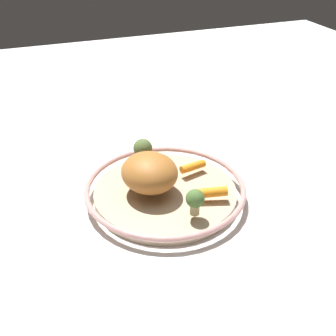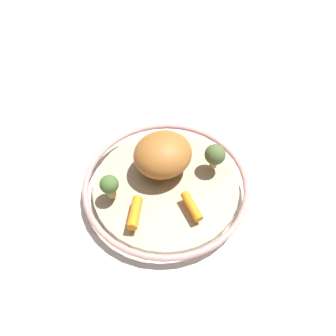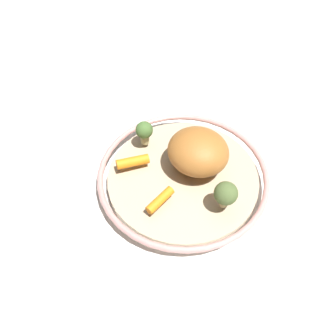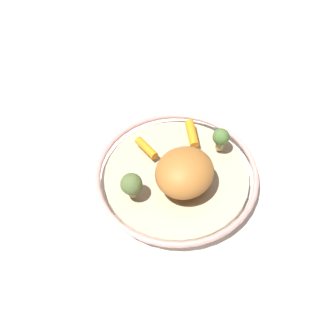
{
  "view_description": "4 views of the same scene",
  "coord_description": "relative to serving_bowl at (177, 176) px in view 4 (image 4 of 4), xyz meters",
  "views": [
    {
      "loc": [
        0.26,
        0.72,
        0.55
      ],
      "look_at": [
        -0.01,
        -0.02,
        0.06
      ],
      "focal_mm": 45.93,
      "sensor_mm": 36.0,
      "label": 1
    },
    {
      "loc": [
        -0.35,
        0.06,
        0.51
      ],
      "look_at": [
        -0.0,
        -0.0,
        0.07
      ],
      "focal_mm": 30.63,
      "sensor_mm": 36.0,
      "label": 2
    },
    {
      "loc": [
        -0.27,
        -0.34,
        0.58
      ],
      "look_at": [
        -0.03,
        0.02,
        0.05
      ],
      "focal_mm": 36.96,
      "sensor_mm": 36.0,
      "label": 3
    },
    {
      "loc": [
        0.48,
        -0.24,
        0.76
      ],
      "look_at": [
        -0.0,
        -0.02,
        0.06
      ],
      "focal_mm": 45.76,
      "sensor_mm": 36.0,
      "label": 4
    }
  ],
  "objects": [
    {
      "name": "ground_plane",
      "position": [
        0.0,
        0.0,
        -0.02
      ],
      "size": [
        2.59,
        2.59,
        0.0
      ],
      "primitive_type": "plane",
      "color": "silver"
    },
    {
      "name": "serving_bowl",
      "position": [
        0.0,
        0.0,
        0.0
      ],
      "size": [
        0.35,
        0.35,
        0.04
      ],
      "color": "tan",
      "rests_on": "ground_plane"
    },
    {
      "name": "roast_chicken_piece",
      "position": [
        0.03,
        0.0,
        0.06
      ],
      "size": [
        0.15,
        0.16,
        0.08
      ],
      "primitive_type": "ellipsoid",
      "rotation": [
        0.0,
        0.0,
        5.13
      ],
      "color": "#A4632A",
      "rests_on": "serving_bowl"
    },
    {
      "name": "baby_carrot_center",
      "position": [
        -0.08,
        -0.04,
        0.03
      ],
      "size": [
        0.07,
        0.03,
        0.02
      ],
      "primitive_type": "cylinder",
      "rotation": [
        1.61,
        0.0,
        4.95
      ],
      "color": "orange",
      "rests_on": "serving_bowl"
    },
    {
      "name": "baby_carrot_near_rim",
      "position": [
        -0.07,
        0.07,
        0.03
      ],
      "size": [
        0.07,
        0.04,
        0.02
      ],
      "primitive_type": "cylinder",
      "rotation": [
        1.51,
        0.0,
        4.43
      ],
      "color": "orange",
      "rests_on": "serving_bowl"
    },
    {
      "name": "broccoli_floret_large",
      "position": [
        0.02,
        -0.11,
        0.05
      ],
      "size": [
        0.04,
        0.04,
        0.06
      ],
      "color": "tan",
      "rests_on": "serving_bowl"
    },
    {
      "name": "broccoli_floret_edge",
      "position": [
        -0.02,
        0.11,
        0.05
      ],
      "size": [
        0.04,
        0.04,
        0.05
      ],
      "color": "tan",
      "rests_on": "serving_bowl"
    }
  ]
}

